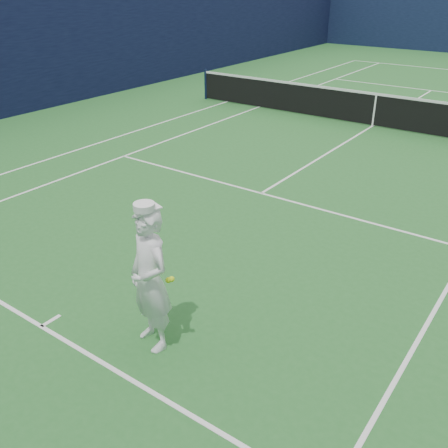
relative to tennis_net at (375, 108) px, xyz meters
The scene contains 5 objects.
ground 0.55m from the tennis_net, ahead, with size 80.00×80.00×0.00m, color #276629.
court_markings 0.55m from the tennis_net, ahead, with size 11.03×23.83×0.01m.
windscreen_fence 1.45m from the tennis_net, ahead, with size 20.12×36.12×4.00m.
tennis_net is the anchor object (origin of this frame).
tennis_player 11.33m from the tennis_net, 82.79° to the right, with size 0.78×0.68×1.92m.
Camera 1 is at (5.02, -14.75, 4.16)m, focal length 40.00 mm.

